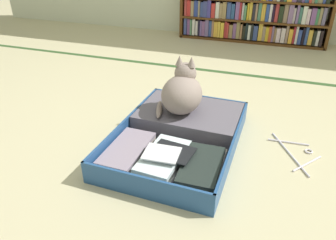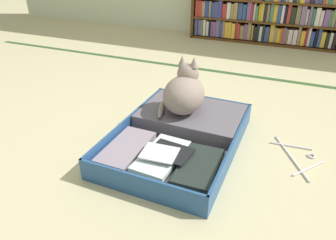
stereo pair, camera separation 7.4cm
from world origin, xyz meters
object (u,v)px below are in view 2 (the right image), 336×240
Objects in this scene: bookshelf at (264,11)px; clothes_hanger at (298,157)px; black_cat at (185,93)px; open_suitcase at (181,133)px.

bookshelf reaches higher than clothes_hanger.
black_cat is at bearing 175.36° from clothes_hanger.
open_suitcase is 0.22m from black_cat.
open_suitcase is 2.82× the size of black_cat.
bookshelf is 5.06× the size of black_cat.
black_cat is 0.89× the size of clothes_hanger.
clothes_hanger is (0.59, 0.09, -0.04)m from open_suitcase.
black_cat reaches higher than open_suitcase.
bookshelf is 2.02m from black_cat.
bookshelf is 2.17m from open_suitcase.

